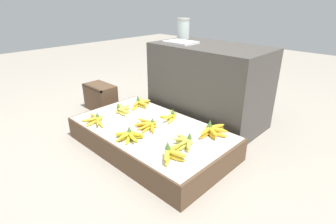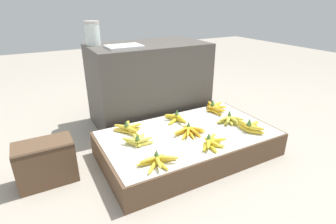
{
  "view_description": "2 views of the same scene",
  "coord_description": "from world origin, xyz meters",
  "px_view_note": "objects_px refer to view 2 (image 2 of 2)",
  "views": [
    {
      "loc": [
        1.33,
        -1.19,
        1.08
      ],
      "look_at": [
        0.15,
        0.04,
        0.34
      ],
      "focal_mm": 28.0,
      "sensor_mm": 36.0,
      "label": 1
    },
    {
      "loc": [
        -0.93,
        -1.4,
        1.06
      ],
      "look_at": [
        -0.12,
        0.08,
        0.33
      ],
      "focal_mm": 28.0,
      "sensor_mm": 36.0,
      "label": 2
    }
  ],
  "objects_px": {
    "banana_bunch_middle_midright": "(230,120)",
    "banana_bunch_middle_midleft": "(189,131)",
    "banana_bunch_front_left": "(157,161)",
    "wooden_crate": "(46,162)",
    "banana_bunch_front_midright": "(251,127)",
    "foam_tray_white": "(124,47)",
    "banana_bunch_middle_left": "(138,141)",
    "banana_bunch_front_midleft": "(211,142)",
    "banana_bunch_back_midleft": "(176,118)",
    "banana_bunch_back_midright": "(215,108)",
    "glass_jar": "(92,33)",
    "banana_bunch_back_left": "(128,128)"
  },
  "relations": [
    {
      "from": "banana_bunch_front_midright",
      "to": "banana_bunch_middle_left",
      "type": "height_order",
      "value": "banana_bunch_front_midright"
    },
    {
      "from": "banana_bunch_front_left",
      "to": "banana_bunch_front_midleft",
      "type": "distance_m",
      "value": 0.4
    },
    {
      "from": "banana_bunch_middle_midright",
      "to": "banana_bunch_back_midleft",
      "type": "xyz_separation_m",
      "value": [
        -0.35,
        0.23,
        0.0
      ]
    },
    {
      "from": "banana_bunch_back_midleft",
      "to": "foam_tray_white",
      "type": "bearing_deg",
      "value": 122.94
    },
    {
      "from": "banana_bunch_middle_left",
      "to": "glass_jar",
      "type": "xyz_separation_m",
      "value": [
        -0.03,
        0.82,
        0.6
      ]
    },
    {
      "from": "banana_bunch_middle_left",
      "to": "banana_bunch_back_midleft",
      "type": "height_order",
      "value": "banana_bunch_middle_left"
    },
    {
      "from": "wooden_crate",
      "to": "banana_bunch_front_midright",
      "type": "bearing_deg",
      "value": -14.85
    },
    {
      "from": "foam_tray_white",
      "to": "banana_bunch_back_left",
      "type": "bearing_deg",
      "value": -110.64
    },
    {
      "from": "banana_bunch_middle_midright",
      "to": "banana_bunch_middle_midleft",
      "type": "bearing_deg",
      "value": 179.06
    },
    {
      "from": "banana_bunch_front_midright",
      "to": "banana_bunch_back_midright",
      "type": "bearing_deg",
      "value": 89.61
    },
    {
      "from": "banana_bunch_front_left",
      "to": "wooden_crate",
      "type": "bearing_deg",
      "value": 144.53
    },
    {
      "from": "banana_bunch_front_left",
      "to": "banana_bunch_middle_midright",
      "type": "xyz_separation_m",
      "value": [
        0.74,
        0.22,
        0.0
      ]
    },
    {
      "from": "wooden_crate",
      "to": "banana_bunch_back_left",
      "type": "height_order",
      "value": "banana_bunch_back_left"
    },
    {
      "from": "banana_bunch_back_midleft",
      "to": "banana_bunch_back_midright",
      "type": "bearing_deg",
      "value": 1.77
    },
    {
      "from": "banana_bunch_back_left",
      "to": "banana_bunch_front_left",
      "type": "bearing_deg",
      "value": -89.36
    },
    {
      "from": "banana_bunch_front_midleft",
      "to": "banana_bunch_back_midleft",
      "type": "relative_size",
      "value": 0.97
    },
    {
      "from": "banana_bunch_middle_midleft",
      "to": "banana_bunch_back_midright",
      "type": "height_order",
      "value": "banana_bunch_back_midright"
    },
    {
      "from": "banana_bunch_back_left",
      "to": "banana_bunch_back_midleft",
      "type": "height_order",
      "value": "banana_bunch_back_left"
    },
    {
      "from": "banana_bunch_front_left",
      "to": "banana_bunch_middle_left",
      "type": "relative_size",
      "value": 1.28
    },
    {
      "from": "wooden_crate",
      "to": "banana_bunch_middle_midleft",
      "type": "relative_size",
      "value": 1.36
    },
    {
      "from": "wooden_crate",
      "to": "banana_bunch_back_left",
      "type": "xyz_separation_m",
      "value": [
        0.56,
        0.06,
        0.07
      ]
    },
    {
      "from": "banana_bunch_middle_midright",
      "to": "banana_bunch_back_left",
      "type": "height_order",
      "value": "banana_bunch_back_left"
    },
    {
      "from": "banana_bunch_middle_midleft",
      "to": "glass_jar",
      "type": "distance_m",
      "value": 1.12
    },
    {
      "from": "banana_bunch_back_midleft",
      "to": "foam_tray_white",
      "type": "height_order",
      "value": "foam_tray_white"
    },
    {
      "from": "banana_bunch_front_left",
      "to": "banana_bunch_middle_midleft",
      "type": "relative_size",
      "value": 1.02
    },
    {
      "from": "banana_bunch_front_midleft",
      "to": "banana_bunch_front_midright",
      "type": "height_order",
      "value": "banana_bunch_front_midright"
    },
    {
      "from": "banana_bunch_middle_left",
      "to": "foam_tray_white",
      "type": "distance_m",
      "value": 0.79
    },
    {
      "from": "banana_bunch_middle_left",
      "to": "banana_bunch_back_midleft",
      "type": "relative_size",
      "value": 0.92
    },
    {
      "from": "banana_bunch_front_midright",
      "to": "banana_bunch_middle_midright",
      "type": "distance_m",
      "value": 0.18
    },
    {
      "from": "foam_tray_white",
      "to": "banana_bunch_middle_left",
      "type": "bearing_deg",
      "value": -104.42
    },
    {
      "from": "banana_bunch_front_left",
      "to": "banana_bunch_middle_left",
      "type": "distance_m",
      "value": 0.26
    },
    {
      "from": "banana_bunch_front_midright",
      "to": "banana_bunch_back_left",
      "type": "height_order",
      "value": "banana_bunch_front_midright"
    },
    {
      "from": "wooden_crate",
      "to": "foam_tray_white",
      "type": "relative_size",
      "value": 1.25
    },
    {
      "from": "banana_bunch_middle_midright",
      "to": "banana_bunch_back_midright",
      "type": "xyz_separation_m",
      "value": [
        0.04,
        0.25,
        0.01
      ]
    },
    {
      "from": "banana_bunch_front_left",
      "to": "banana_bunch_middle_midleft",
      "type": "height_order",
      "value": "banana_bunch_front_left"
    },
    {
      "from": "wooden_crate",
      "to": "banana_bunch_back_midleft",
      "type": "height_order",
      "value": "banana_bunch_back_midleft"
    },
    {
      "from": "glass_jar",
      "to": "banana_bunch_front_midright",
      "type": "bearing_deg",
      "value": -51.63
    },
    {
      "from": "banana_bunch_front_midleft",
      "to": "banana_bunch_middle_left",
      "type": "bearing_deg",
      "value": 149.28
    },
    {
      "from": "banana_bunch_middle_left",
      "to": "foam_tray_white",
      "type": "relative_size",
      "value": 0.73
    },
    {
      "from": "banana_bunch_front_left",
      "to": "banana_bunch_middle_midleft",
      "type": "distance_m",
      "value": 0.43
    },
    {
      "from": "banana_bunch_front_midleft",
      "to": "banana_bunch_back_midleft",
      "type": "bearing_deg",
      "value": 91.73
    },
    {
      "from": "banana_bunch_front_left",
      "to": "banana_bunch_middle_midleft",
      "type": "bearing_deg",
      "value": 31.92
    },
    {
      "from": "banana_bunch_back_midleft",
      "to": "banana_bunch_back_left",
      "type": "bearing_deg",
      "value": 179.51
    },
    {
      "from": "banana_bunch_front_midright",
      "to": "glass_jar",
      "type": "relative_size",
      "value": 1.11
    },
    {
      "from": "banana_bunch_front_left",
      "to": "glass_jar",
      "type": "bearing_deg",
      "value": 92.14
    },
    {
      "from": "banana_bunch_front_left",
      "to": "banana_bunch_front_midright",
      "type": "xyz_separation_m",
      "value": [
        0.78,
        0.05,
        0.01
      ]
    },
    {
      "from": "banana_bunch_middle_midleft",
      "to": "banana_bunch_middle_left",
      "type": "bearing_deg",
      "value": 174.93
    },
    {
      "from": "banana_bunch_middle_midright",
      "to": "glass_jar",
      "type": "relative_size",
      "value": 1.0
    },
    {
      "from": "banana_bunch_middle_left",
      "to": "banana_bunch_middle_midright",
      "type": "height_order",
      "value": "banana_bunch_middle_left"
    },
    {
      "from": "banana_bunch_front_left",
      "to": "banana_bunch_front_midleft",
      "type": "height_order",
      "value": "banana_bunch_front_midleft"
    }
  ]
}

